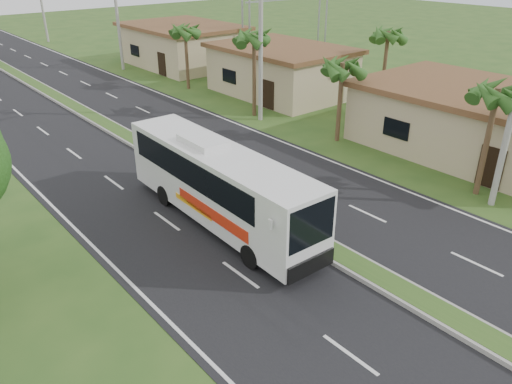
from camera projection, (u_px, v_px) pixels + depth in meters
ground at (421, 304)px, 16.12m from camera, size 180.00×180.00×0.00m
road_asphalt at (131, 140)px, 29.87m from camera, size 14.00×160.00×0.02m
median_strip at (131, 138)px, 29.83m from camera, size 1.20×160.00×0.18m
lane_edge_left at (14, 168)px, 26.01m from camera, size 0.12×160.00×0.01m
lane_edge_right at (221, 118)px, 33.74m from camera, size 0.12×160.00×0.01m
shop_near at (477, 120)px, 27.54m from camera, size 8.60×12.60×3.52m
shop_mid at (281, 70)px, 38.51m from camera, size 7.60×10.60×3.67m
shop_far at (183, 45)px, 48.11m from camera, size 8.60×11.60×3.82m
palm_verge_a at (497, 94)px, 21.28m from camera, size 2.40×2.40×5.45m
palm_verge_b at (342, 67)px, 27.87m from camera, size 2.40×2.40×5.05m
palm_verge_c at (254, 38)px, 32.01m from camera, size 2.40×2.40×5.85m
palm_verge_d at (185, 31)px, 38.74m from camera, size 2.40×2.40×5.25m
palm_behind_shop at (388, 35)px, 34.36m from camera, size 2.40×2.40×5.65m
utility_pole_b at (260, 22)px, 30.63m from camera, size 3.20×0.28×12.00m
utility_pole_c at (116, 6)px, 44.66m from camera, size 1.60×0.28×11.00m
coach_bus_main at (218, 181)px, 20.12m from camera, size 2.52×10.75×3.46m
motorcyclist at (169, 175)px, 23.02m from camera, size 1.67×0.84×2.43m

